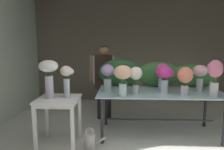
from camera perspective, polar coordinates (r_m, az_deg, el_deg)
The scene contains 17 objects.
ground_plane at distance 4.43m, azimuth 5.65°, elevation -13.36°, with size 8.56×8.56×0.00m, color silver.
wall_back at distance 6.04m, azimuth 4.98°, elevation 6.57°, with size 5.40×0.12×2.86m, color #706656.
display_table_glass at distance 3.91m, azimuth 12.42°, elevation -5.72°, with size 2.16×1.01×0.81m.
side_table_white at distance 3.54m, azimuth -14.14°, elevation -7.78°, with size 0.65×0.62×0.79m.
florist at distance 4.54m, azimuth -2.14°, elevation 0.07°, with size 0.62×0.24×1.59m.
foliage_backdrop at distance 4.21m, azimuth 11.39°, elevation 0.19°, with size 2.26×0.25×0.53m.
vase_blush_lilies at distance 4.02m, azimuth 22.42°, elevation 0.14°, with size 0.26×0.24×0.47m.
vase_magenta_ranunculus at distance 3.72m, azimuth 13.93°, elevation -0.29°, with size 0.29×0.26×0.47m.
vase_ivory_stock at distance 3.57m, azimuth 6.39°, elevation -0.34°, with size 0.22×0.21×0.46m.
vase_fuchsia_anemones at distance 4.04m, azimuth 13.27°, elevation 0.39°, with size 0.27×0.24×0.48m.
vase_rosy_roses at distance 3.73m, azimuth 25.78°, elevation 0.16°, with size 0.24×0.23×0.59m.
vase_peach_freesia at distance 3.38m, azimuth 2.91°, elevation -0.29°, with size 0.29×0.29×0.50m.
vase_coral_carnations at distance 3.66m, azimuth 18.95°, elevation -0.70°, with size 0.25×0.25×0.47m.
vase_lilac_peonies at distance 3.75m, azimuth -1.13°, elevation -0.17°, with size 0.24×0.22×0.48m.
vase_white_roses_tall at distance 3.47m, azimuth -16.57°, elevation 0.46°, with size 0.30×0.30×0.60m.
vase_cream_lisianthus_tall at distance 3.46m, azimuth -11.99°, elevation -0.86°, with size 0.21×0.19×0.51m.
watering_can at distance 3.55m, azimuth -5.88°, elevation -17.01°, with size 0.35×0.18×0.34m.
Camera 1 is at (-0.22, -2.14, 1.68)m, focal length 34.27 mm.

